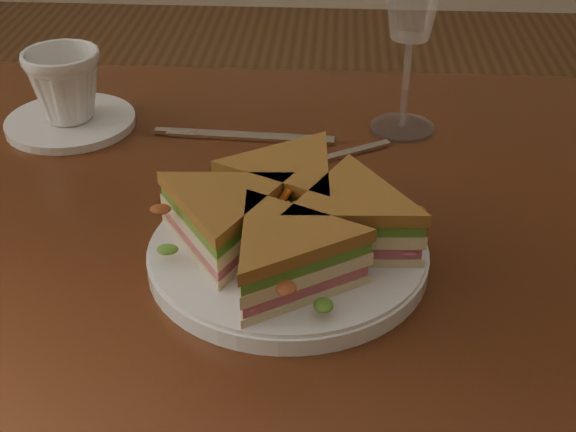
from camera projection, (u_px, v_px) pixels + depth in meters
The scene contains 8 objects.
table at pixel (238, 302), 0.84m from camera, with size 1.20×0.80×0.75m.
plate at pixel (288, 255), 0.73m from camera, with size 0.26×0.26×0.02m, color white.
sandwich_wedges at pixel (288, 221), 0.71m from camera, with size 0.26×0.26×0.06m.
crisps_mound at pixel (288, 224), 0.71m from camera, with size 0.09×0.09×0.05m, color #C25D18, non-canonical shape.
spoon at pixel (284, 168), 0.88m from camera, with size 0.16×0.10×0.01m.
knife at pixel (238, 136), 0.95m from camera, with size 0.22×0.03×0.00m.
saucer at pixel (71, 122), 0.97m from camera, with size 0.16×0.16×0.01m, color white.
coffee_cup at pixel (65, 86), 0.95m from camera, with size 0.09×0.09×0.09m, color white.
Camera 1 is at (0.09, -0.66, 1.18)m, focal length 50.00 mm.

